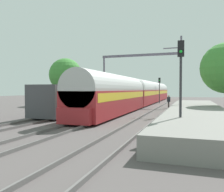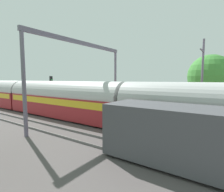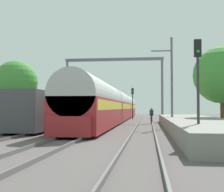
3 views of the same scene
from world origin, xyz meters
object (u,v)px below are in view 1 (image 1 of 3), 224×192
Objects in this scene: passenger_train at (144,92)px; person_crossing at (169,101)px; railway_signal_far at (159,87)px; catenary_gantry at (140,69)px; railway_signal_near at (181,74)px; freight_car at (78,99)px.

passenger_train is 28.44× the size of person_crossing.
railway_signal_far is (-2.65, 11.51, 1.94)m from person_crossing.
person_crossing is at bearing -77.05° from railway_signal_far.
catenary_gantry is (-1.92, -7.63, 2.64)m from railway_signal_far.
railway_signal_near is 22.51m from catenary_gantry.
person_crossing is 0.33× the size of railway_signal_near.
freight_car is 7.51× the size of person_crossing.
catenary_gantry is at bearing 81.76° from person_crossing.
freight_car is at bearing 169.54° from person_crossing.
freight_car is 2.83× the size of railway_signal_far.
railway_signal_near is (2.17, -17.47, 2.28)m from person_crossing.
passenger_train is 4.90m from catenary_gantry.
railway_signal_far is (1.92, 4.35, 0.99)m from passenger_train.
railway_signal_far is at bearing 45.06° from person_crossing.
railway_signal_far is at bearing 75.89° from catenary_gantry.
passenger_train is at bearing 105.28° from railway_signal_near.
catenary_gantry is (3.90, 13.10, 4.14)m from freight_car.
railway_signal_far is 0.38× the size of catenary_gantry.
freight_car is 21.58m from railway_signal_far.
railway_signal_near reaches higher than person_crossing.
passenger_train reaches higher than freight_car.
railway_signal_near is at bearing -74.72° from passenger_train.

